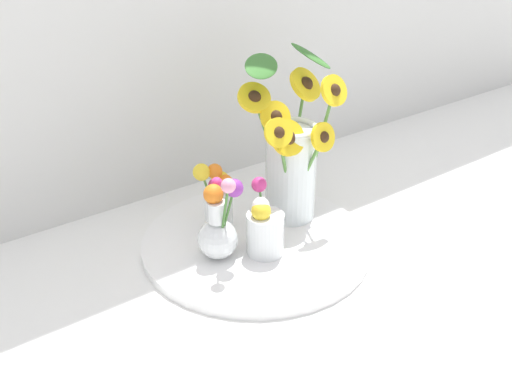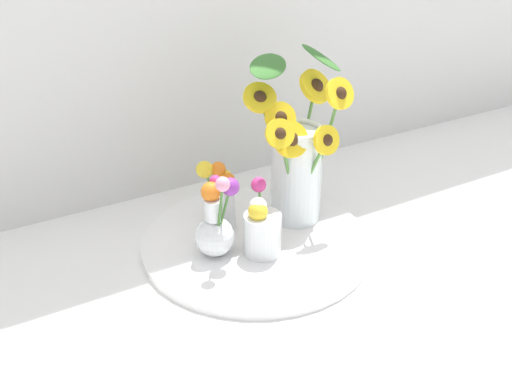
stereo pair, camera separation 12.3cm
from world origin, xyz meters
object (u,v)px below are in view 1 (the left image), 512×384
at_px(vase_small_back, 217,198).
at_px(vase_small_center, 264,227).
at_px(mason_jar_sunflowers, 291,158).
at_px(vase_bulb_right, 219,227).
at_px(serving_tray, 256,243).

bearing_deg(vase_small_back, vase_small_center, -79.20).
bearing_deg(vase_small_center, mason_jar_sunflowers, 32.84).
bearing_deg(mason_jar_sunflowers, vase_bulb_right, -167.80).
height_order(mason_jar_sunflowers, vase_small_center, mason_jar_sunflowers).
height_order(vase_bulb_right, vase_small_back, vase_bulb_right).
xyz_separation_m(serving_tray, vase_small_back, (-0.04, 0.09, 0.08)).
distance_m(mason_jar_sunflowers, vase_bulb_right, 0.24).
bearing_deg(vase_bulb_right, vase_small_back, 58.52).
xyz_separation_m(vase_small_center, vase_small_back, (-0.03, 0.14, 0.02)).
height_order(serving_tray, vase_small_back, vase_small_back).
height_order(vase_small_center, vase_small_back, vase_small_back).
bearing_deg(serving_tray, vase_small_back, 114.32).
distance_m(mason_jar_sunflowers, vase_small_back, 0.18).
bearing_deg(serving_tray, vase_small_center, -106.14).
distance_m(vase_small_center, vase_bulb_right, 0.09).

